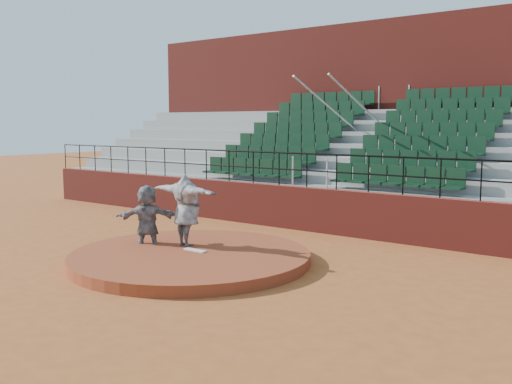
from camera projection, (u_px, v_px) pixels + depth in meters
ground at (191, 263)px, 13.13m from camera, size 90.00×90.00×0.00m
pitchers_mound at (191, 257)px, 13.12m from camera, size 5.50×5.50×0.25m
pitching_rubber at (195, 250)px, 13.22m from camera, size 0.60×0.15×0.03m
boundary_wall at (306, 209)px, 17.02m from camera, size 24.00×0.30×1.30m
wall_railing at (307, 163)px, 16.85m from camera, size 24.04×0.05×1.03m
seating_deck at (362, 174)px, 19.80m from camera, size 24.00×5.97×4.63m
press_box_facade at (409, 114)px, 22.69m from camera, size 24.00×3.00×7.10m
pitcher at (186, 210)px, 13.69m from camera, size 2.18×0.75×1.74m
fielder at (147, 219)px, 14.04m from camera, size 1.51×1.42×1.70m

